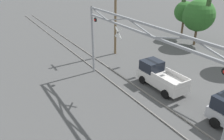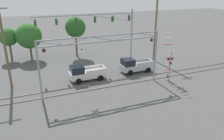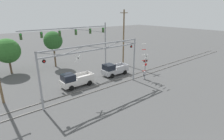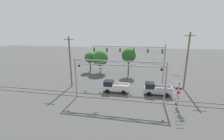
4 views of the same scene
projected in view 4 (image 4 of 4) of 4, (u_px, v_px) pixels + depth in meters
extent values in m
cube|color=gray|center=(118.00, 99.00, 24.45)|extent=(80.00, 0.08, 0.10)
cube|color=gray|center=(119.00, 96.00, 25.82)|extent=(80.00, 0.08, 0.10)
cylinder|color=gray|center=(76.00, 79.00, 24.69)|extent=(0.21, 0.21, 6.56)
cylinder|color=gray|center=(165.00, 84.00, 22.07)|extent=(0.21, 0.21, 6.56)
cube|color=gray|center=(118.00, 65.00, 22.75)|extent=(14.35, 0.14, 0.14)
cube|color=gray|center=(118.00, 61.00, 22.59)|extent=(14.35, 0.14, 0.14)
cube|color=gray|center=(83.00, 62.00, 23.72)|extent=(2.85, 0.08, 0.73)
cube|color=gray|center=(100.00, 63.00, 23.19)|extent=(2.85, 0.08, 0.73)
cube|color=gray|center=(118.00, 63.00, 22.67)|extent=(2.85, 0.08, 0.73)
cube|color=gray|center=(137.00, 64.00, 22.14)|extent=(2.85, 0.08, 0.73)
cube|color=gray|center=(157.00, 65.00, 21.62)|extent=(2.85, 0.08, 0.73)
cylinder|color=black|center=(79.00, 66.00, 24.02)|extent=(0.38, 0.10, 0.38)
sphere|color=red|center=(79.00, 66.00, 23.95)|extent=(0.18, 0.18, 0.18)
cylinder|color=gray|center=(79.00, 64.00, 23.96)|extent=(0.04, 0.04, 0.10)
cylinder|color=black|center=(162.00, 70.00, 21.66)|extent=(0.38, 0.10, 0.38)
sphere|color=red|center=(162.00, 70.00, 21.59)|extent=(0.18, 0.18, 0.18)
cylinder|color=gray|center=(162.00, 68.00, 21.60)|extent=(0.04, 0.04, 0.10)
cube|color=white|center=(102.00, 69.00, 23.27)|extent=(0.88, 0.03, 0.88)
cube|color=white|center=(102.00, 69.00, 23.27)|extent=(0.88, 0.03, 0.88)
cylinder|color=black|center=(102.00, 69.00, 23.24)|extent=(0.04, 0.04, 0.02)
cylinder|color=gray|center=(178.00, 95.00, 21.22)|extent=(0.16, 0.16, 4.14)
cylinder|color=#59595B|center=(176.00, 108.00, 21.72)|extent=(0.35, 0.35, 0.10)
cube|color=white|center=(179.00, 84.00, 20.69)|extent=(0.78, 0.03, 0.78)
cube|color=white|center=(179.00, 84.00, 20.69)|extent=(0.78, 0.03, 0.78)
cylinder|color=black|center=(180.00, 84.00, 20.66)|extent=(0.04, 0.04, 0.02)
cylinder|color=black|center=(177.00, 89.00, 21.03)|extent=(0.32, 0.09, 0.32)
sphere|color=red|center=(177.00, 89.00, 20.97)|extent=(0.16, 0.16, 0.16)
cylinder|color=black|center=(181.00, 89.00, 20.93)|extent=(0.32, 0.09, 0.32)
sphere|color=red|center=(181.00, 89.00, 20.87)|extent=(0.16, 0.16, 0.16)
cube|color=gray|center=(179.00, 89.00, 20.98)|extent=(0.64, 0.06, 0.06)
cube|color=red|center=(178.00, 93.00, 21.02)|extent=(0.44, 0.02, 0.32)
cube|color=#B2B2B7|center=(177.00, 102.00, 21.47)|extent=(0.36, 0.28, 0.56)
cylinder|color=red|center=(176.00, 99.00, 21.41)|extent=(0.87, 0.09, 0.17)
cylinder|color=white|center=(176.00, 93.00, 21.21)|extent=(0.87, 0.09, 0.17)
cylinder|color=red|center=(176.00, 87.00, 21.01)|extent=(0.87, 0.09, 0.17)
cylinder|color=white|center=(176.00, 82.00, 20.81)|extent=(0.87, 0.09, 0.17)
cylinder|color=red|center=(176.00, 76.00, 20.61)|extent=(0.87, 0.09, 0.17)
cylinder|color=white|center=(176.00, 69.00, 20.41)|extent=(0.87, 0.09, 0.17)
cube|color=#3F3F42|center=(176.00, 104.00, 21.59)|extent=(0.24, 0.12, 0.36)
cylinder|color=gray|center=(164.00, 66.00, 29.59)|extent=(0.24, 0.24, 8.47)
cube|color=gray|center=(127.00, 47.00, 30.06)|extent=(14.81, 0.14, 0.14)
cube|color=gray|center=(146.00, 50.00, 29.52)|extent=(7.42, 0.08, 1.28)
cylinder|color=gray|center=(94.00, 47.00, 31.38)|extent=(0.04, 0.04, 0.30)
cube|color=#28471E|center=(94.00, 50.00, 31.52)|extent=(0.30, 0.26, 0.86)
sphere|color=green|center=(94.00, 48.00, 31.29)|extent=(0.18, 0.18, 0.18)
cylinder|color=gray|center=(107.00, 47.00, 30.86)|extent=(0.04, 0.04, 0.30)
cube|color=#28471E|center=(107.00, 50.00, 31.01)|extent=(0.30, 0.26, 0.86)
sphere|color=green|center=(107.00, 49.00, 30.78)|extent=(0.18, 0.18, 0.18)
cylinder|color=gray|center=(120.00, 47.00, 30.35)|extent=(0.04, 0.04, 0.30)
cube|color=#28471E|center=(120.00, 50.00, 30.50)|extent=(0.30, 0.26, 0.86)
sphere|color=green|center=(120.00, 49.00, 30.26)|extent=(0.18, 0.18, 0.18)
cylinder|color=gray|center=(134.00, 48.00, 29.84)|extent=(0.04, 0.04, 0.30)
cube|color=#28471E|center=(134.00, 51.00, 29.98)|extent=(0.30, 0.26, 0.86)
sphere|color=green|center=(134.00, 49.00, 29.75)|extent=(0.18, 0.18, 0.18)
cylinder|color=gray|center=(148.00, 48.00, 29.33)|extent=(0.04, 0.04, 0.30)
cube|color=#28471E|center=(148.00, 51.00, 29.47)|extent=(0.30, 0.26, 0.86)
sphere|color=green|center=(148.00, 49.00, 29.24)|extent=(0.18, 0.18, 0.18)
cylinder|color=gray|center=(163.00, 48.00, 28.82)|extent=(0.04, 0.04, 0.30)
cube|color=#28471E|center=(162.00, 51.00, 28.96)|extent=(0.30, 0.26, 0.86)
sphere|color=green|center=(163.00, 50.00, 28.73)|extent=(0.18, 0.18, 0.18)
cube|color=silver|center=(116.00, 88.00, 27.54)|extent=(4.75, 1.87, 0.81)
cube|color=black|center=(109.00, 83.00, 27.59)|extent=(1.63, 1.72, 0.92)
cube|color=silver|center=(120.00, 87.00, 26.37)|extent=(2.72, 0.08, 0.41)
cube|color=silver|center=(122.00, 83.00, 28.07)|extent=(2.72, 0.08, 0.41)
cube|color=silver|center=(129.00, 86.00, 26.96)|extent=(0.10, 1.79, 0.41)
cylinder|color=black|center=(107.00, 91.00, 27.01)|extent=(0.75, 0.24, 0.75)
cylinder|color=black|center=(109.00, 88.00, 28.81)|extent=(0.75, 0.24, 0.75)
cylinder|color=black|center=(123.00, 92.00, 26.47)|extent=(0.75, 0.24, 0.75)
cylinder|color=black|center=(125.00, 89.00, 28.27)|extent=(0.75, 0.24, 0.75)
cube|color=#B7B7BC|center=(157.00, 90.00, 26.37)|extent=(4.67, 1.87, 0.81)
cube|color=black|center=(150.00, 85.00, 26.41)|extent=(1.60, 1.72, 0.92)
cube|color=#B7B7BC|center=(164.00, 89.00, 25.20)|extent=(2.67, 0.08, 0.41)
cube|color=#B7B7BC|center=(162.00, 86.00, 26.90)|extent=(2.67, 0.08, 0.41)
cube|color=#B7B7BC|center=(171.00, 88.00, 25.80)|extent=(0.10, 1.79, 0.41)
cylinder|color=black|center=(149.00, 94.00, 25.84)|extent=(0.75, 0.24, 0.75)
cylinder|color=black|center=(149.00, 90.00, 27.64)|extent=(0.75, 0.24, 0.75)
cylinder|color=black|center=(167.00, 95.00, 25.30)|extent=(0.75, 0.24, 0.75)
cylinder|color=black|center=(165.00, 91.00, 27.10)|extent=(0.75, 0.24, 0.75)
cylinder|color=brown|center=(70.00, 62.00, 29.29)|extent=(0.28, 0.28, 9.98)
cube|color=brown|center=(69.00, 40.00, 28.20)|extent=(1.80, 0.12, 0.12)
cylinder|color=silver|center=(65.00, 39.00, 28.33)|extent=(0.08, 0.08, 0.12)
cylinder|color=silver|center=(73.00, 39.00, 28.02)|extent=(0.08, 0.08, 0.12)
cylinder|color=brown|center=(187.00, 62.00, 27.78)|extent=(0.28, 0.28, 10.73)
cube|color=brown|center=(190.00, 36.00, 26.60)|extent=(1.80, 0.12, 0.12)
cylinder|color=silver|center=(185.00, 35.00, 26.73)|extent=(0.08, 0.08, 0.12)
cylinder|color=silver|center=(195.00, 35.00, 26.42)|extent=(0.08, 0.08, 0.12)
cylinder|color=brown|center=(100.00, 68.00, 40.30)|extent=(0.32, 0.32, 2.56)
sphere|color=#2D6628|center=(100.00, 58.00, 39.62)|extent=(4.18, 4.18, 4.18)
cylinder|color=brown|center=(90.00, 66.00, 41.68)|extent=(0.32, 0.32, 2.90)
sphere|color=#2D6628|center=(90.00, 58.00, 41.07)|extent=(2.97, 2.97, 2.97)
cylinder|color=brown|center=(128.00, 68.00, 37.69)|extent=(0.32, 0.32, 3.92)
sphere|color=#265623|center=(129.00, 55.00, 36.90)|extent=(3.49, 3.49, 3.49)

